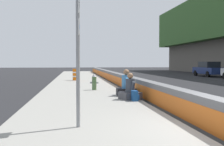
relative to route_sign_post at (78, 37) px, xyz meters
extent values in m
plane|color=#232326|center=(-0.82, -3.02, -2.23)|extent=(160.00, 160.00, 0.00)
cube|color=gray|center=(-0.82, -0.37, -2.16)|extent=(80.00, 4.40, 0.14)
cube|color=slate|center=(-0.82, -3.02, -1.81)|extent=(76.00, 0.44, 0.85)
cube|color=orange|center=(-0.82, -2.80, -1.85)|extent=(74.48, 0.01, 0.54)
cylinder|color=gray|center=(0.00, 0.01, -0.29)|extent=(0.09, 0.09, 3.60)
cube|color=white|center=(0.00, -0.01, 0.71)|extent=(0.44, 0.02, 0.36)
cube|color=black|center=(0.00, -0.03, 0.71)|extent=(0.30, 0.01, 0.10)
cube|color=white|center=(0.00, -0.01, 0.21)|extent=(0.44, 0.02, 0.36)
cube|color=#1956AD|center=(0.00, -0.03, 0.21)|extent=(0.30, 0.01, 0.10)
cylinder|color=#47663D|center=(8.36, -0.98, -1.73)|extent=(0.24, 0.24, 0.72)
cone|color=gray|center=(8.36, -0.98, -1.29)|extent=(0.26, 0.26, 0.16)
cylinder|color=gray|center=(8.36, -1.15, -1.70)|extent=(0.10, 0.12, 0.10)
cylinder|color=gray|center=(8.36, -0.81, -1.70)|extent=(0.10, 0.12, 0.10)
cube|color=#424247|center=(4.49, -2.16, -1.95)|extent=(0.87, 0.94, 0.29)
cylinder|color=#333842|center=(4.49, -2.16, -1.53)|extent=(0.37, 0.37, 0.55)
sphere|color=#8E6647|center=(4.49, -2.16, -1.14)|extent=(0.24, 0.24, 0.24)
cylinder|color=#333842|center=(4.68, -2.09, -1.59)|extent=(0.31, 0.21, 0.48)
cylinder|color=#333842|center=(4.29, -2.22, -1.59)|extent=(0.31, 0.21, 0.48)
cube|color=black|center=(5.75, -2.24, -1.93)|extent=(0.75, 0.88, 0.32)
cylinder|color=#427FB7|center=(5.75, -2.24, -1.47)|extent=(0.41, 0.41, 0.60)
sphere|color=#8E6647|center=(5.75, -2.24, -1.04)|extent=(0.27, 0.27, 0.27)
cylinder|color=#427FB7|center=(5.98, -2.25, -1.53)|extent=(0.31, 0.15, 0.53)
cylinder|color=#427FB7|center=(5.53, -2.23, -1.53)|extent=(0.31, 0.15, 0.53)
cube|color=navy|center=(3.97, -2.23, -1.89)|extent=(0.32, 0.22, 0.40)
cube|color=navy|center=(3.97, -2.37, -1.95)|extent=(0.22, 0.06, 0.20)
cylinder|color=orange|center=(16.38, -0.03, -1.62)|extent=(0.52, 0.52, 0.95)
cylinder|color=white|center=(16.38, -0.03, -1.43)|extent=(0.54, 0.54, 0.10)
cylinder|color=white|center=(16.38, -0.03, -1.76)|extent=(0.54, 0.54, 0.10)
cube|color=navy|center=(23.08, -15.26, -1.54)|extent=(4.54, 1.90, 0.72)
cube|color=black|center=(22.98, -15.27, -0.85)|extent=(2.24, 1.67, 0.66)
cylinder|color=black|center=(24.50, -14.37, -1.90)|extent=(0.66, 0.24, 0.66)
cylinder|color=black|center=(24.54, -16.10, -1.90)|extent=(0.66, 0.24, 0.66)
cylinder|color=black|center=(21.62, -14.43, -1.90)|extent=(0.66, 0.24, 0.66)
cylinder|color=black|center=(21.66, -16.16, -1.90)|extent=(0.66, 0.24, 0.66)
camera|label=1|loc=(-6.28, 0.09, -0.59)|focal=43.43mm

